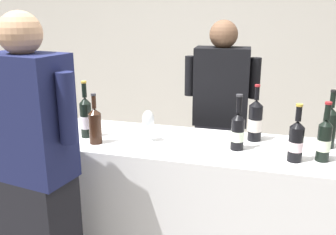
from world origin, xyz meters
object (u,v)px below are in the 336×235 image
(wine_glass, at_px, (148,121))
(person_server, at_px, (220,130))
(wine_bottle_0, at_px, (255,121))
(wine_bottle_4, at_px, (95,125))
(wine_bottle_1, at_px, (296,141))
(ice_bucket, at_px, (20,111))
(wine_bottle_5, at_px, (86,117))
(person_guest, at_px, (37,186))
(wine_bottle_2, at_px, (324,140))
(wine_bottle_6, at_px, (329,126))
(wine_bottle_3, at_px, (238,130))

(wine_glass, bearing_deg, person_server, 63.57)
(wine_bottle_0, relative_size, wine_bottle_4, 1.14)
(wine_bottle_1, xyz_separation_m, ice_bucket, (-1.78, 0.12, 0.00))
(wine_bottle_5, distance_m, person_server, 1.07)
(wine_glass, distance_m, person_guest, 0.73)
(wine_bottle_0, relative_size, wine_bottle_5, 0.97)
(wine_bottle_2, bearing_deg, wine_bottle_5, 179.33)
(wine_bottle_0, height_order, wine_bottle_2, wine_bottle_0)
(wine_bottle_2, xyz_separation_m, wine_bottle_6, (0.05, 0.22, 0.01))
(wine_bottle_0, bearing_deg, wine_bottle_6, -1.75)
(ice_bucket, xyz_separation_m, person_guest, (0.52, -0.60, -0.20))
(ice_bucket, bearing_deg, wine_bottle_5, -6.68)
(wine_bottle_2, bearing_deg, wine_bottle_3, 173.76)
(ice_bucket, bearing_deg, wine_bottle_1, -3.89)
(wine_bottle_2, height_order, wine_bottle_5, wine_bottle_5)
(person_guest, bearing_deg, ice_bucket, 130.79)
(wine_bottle_0, height_order, person_guest, person_guest)
(ice_bucket, height_order, person_server, person_server)
(person_guest, bearing_deg, wine_bottle_6, 27.33)
(person_guest, bearing_deg, wine_bottle_5, 89.51)
(wine_bottle_6, bearing_deg, ice_bucket, -175.77)
(wine_glass, bearing_deg, ice_bucket, 177.76)
(wine_bottle_4, relative_size, ice_bucket, 1.25)
(wine_bottle_4, bearing_deg, wine_bottle_2, 3.31)
(wine_bottle_1, height_order, wine_bottle_3, wine_bottle_3)
(wine_bottle_0, distance_m, person_server, 0.62)
(wine_bottle_0, relative_size, wine_bottle_3, 1.08)
(wine_bottle_3, bearing_deg, person_server, 105.36)
(wine_bottle_4, xyz_separation_m, ice_bucket, (-0.63, 0.15, -0.00))
(wine_bottle_3, relative_size, wine_bottle_6, 0.95)
(wine_bottle_0, height_order, wine_bottle_5, wine_bottle_5)
(wine_bottle_1, bearing_deg, wine_bottle_5, 177.29)
(wine_bottle_4, distance_m, person_server, 1.06)
(wine_bottle_1, xyz_separation_m, person_server, (-0.50, 0.78, -0.23))
(wine_glass, height_order, person_server, person_server)
(wine_bottle_0, height_order, wine_bottle_6, wine_bottle_0)
(ice_bucket, relative_size, person_guest, 0.14)
(wine_bottle_4, bearing_deg, person_server, 51.65)
(wine_bottle_3, relative_size, wine_glass, 1.65)
(wine_bottle_1, distance_m, wine_bottle_4, 1.14)
(wine_bottle_4, xyz_separation_m, wine_bottle_6, (1.34, 0.30, 0.02))
(wine_bottle_5, bearing_deg, wine_bottle_2, -0.67)
(wine_bottle_4, xyz_separation_m, person_guest, (-0.11, -0.45, -0.20))
(wine_bottle_3, bearing_deg, wine_bottle_4, -171.53)
(wine_bottle_4, height_order, wine_bottle_6, wine_bottle_6)
(wine_bottle_3, bearing_deg, wine_bottle_0, 64.70)
(ice_bucket, bearing_deg, person_server, 27.35)
(wine_bottle_1, height_order, ice_bucket, wine_bottle_1)
(ice_bucket, bearing_deg, wine_bottle_6, 4.23)
(wine_bottle_6, height_order, person_guest, person_guest)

